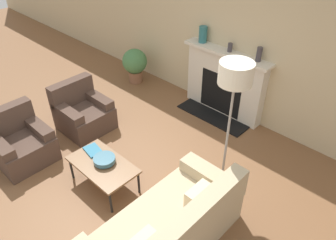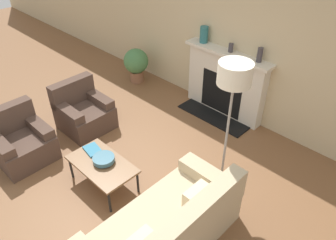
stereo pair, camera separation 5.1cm
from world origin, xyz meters
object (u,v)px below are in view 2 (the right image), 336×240
at_px(mantel_vase_center_left, 231,48).
at_px(mantel_vase_center_right, 260,55).
at_px(mantel_vase_left, 204,35).
at_px(potted_plant, 136,63).
at_px(couch, 164,231).
at_px(bowl, 104,159).
at_px(coffee_table, 102,165).
at_px(book, 93,150).
at_px(armchair_far, 83,112).
at_px(armchair_near, 21,142).
at_px(floor_lamp, 233,86).
at_px(fireplace, 225,84).

relative_size(mantel_vase_center_left, mantel_vase_center_right, 0.62).
height_order(mantel_vase_left, potted_plant, mantel_vase_left).
height_order(couch, bowl, couch).
relative_size(coffee_table, mantel_vase_left, 3.42).
bearing_deg(coffee_table, mantel_vase_center_left, 87.87).
distance_m(book, potted_plant, 2.71).
height_order(bowl, mantel_vase_center_right, mantel_vase_center_right).
xyz_separation_m(armchair_far, bowl, (1.33, -0.55, 0.15)).
relative_size(couch, armchair_near, 2.36).
bearing_deg(mantel_vase_center_right, book, -110.04).
bearing_deg(bowl, book, 174.23).
relative_size(bowl, mantel_vase_center_right, 1.29).
distance_m(floor_lamp, mantel_vase_center_left, 1.90).
height_order(armchair_near, bowl, armchair_near).
distance_m(mantel_vase_left, mantel_vase_center_right, 1.09).
bearing_deg(bowl, mantel_vase_center_left, 87.82).
xyz_separation_m(armchair_far, mantel_vase_left, (0.87, 2.02, 1.02)).
bearing_deg(floor_lamp, fireplace, 126.02).
xyz_separation_m(fireplace, bowl, (-0.07, -2.55, -0.13)).
distance_m(fireplace, armchair_near, 3.41).
relative_size(armchair_near, mantel_vase_left, 2.85).
xyz_separation_m(bowl, potted_plant, (-1.90, 2.22, -0.02)).
distance_m(mantel_vase_left, potted_plant, 1.72).
relative_size(mantel_vase_left, mantel_vase_center_left, 1.97).
bearing_deg(mantel_vase_left, floor_lamp, -43.01).
bearing_deg(mantel_vase_left, armchair_near, -105.62).
height_order(coffee_table, potted_plant, potted_plant).
bearing_deg(coffee_table, floor_lamp, 42.66).
xyz_separation_m(coffee_table, book, (-0.30, 0.07, 0.04)).
bearing_deg(potted_plant, couch, -36.83).
bearing_deg(fireplace, floor_lamp, -53.98).
height_order(mantel_vase_left, mantel_vase_center_right, mantel_vase_left).
distance_m(fireplace, armchair_far, 2.46).
distance_m(couch, potted_plant, 3.97).
xyz_separation_m(armchair_far, floor_lamp, (2.51, 0.49, 1.30)).
bearing_deg(floor_lamp, bowl, -138.41).
bearing_deg(potted_plant, mantel_vase_center_left, 9.83).
distance_m(armchair_far, coffee_table, 1.46).
height_order(floor_lamp, mantel_vase_center_left, floor_lamp).
height_order(coffee_table, mantel_vase_center_left, mantel_vase_center_left).
distance_m(coffee_table, potted_plant, 2.95).
distance_m(armchair_far, mantel_vase_center_left, 2.65).
distance_m(couch, mantel_vase_center_left, 3.11).
distance_m(floor_lamp, potted_plant, 3.49).
bearing_deg(armchair_near, armchair_far, 0.00).
xyz_separation_m(fireplace, couch, (1.21, -2.71, -0.27)).
xyz_separation_m(armchair_near, mantel_vase_center_right, (1.96, 3.11, 0.99)).
height_order(fireplace, armchair_far, fireplace).
bearing_deg(bowl, fireplace, 88.40).
height_order(couch, mantel_vase_center_right, mantel_vase_center_right).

